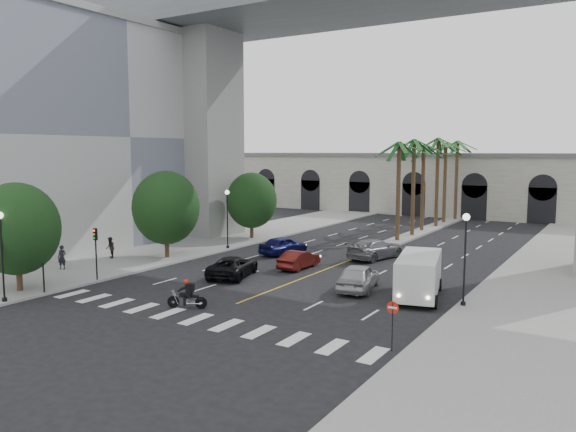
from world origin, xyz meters
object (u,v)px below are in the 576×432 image
at_px(lamp_post_right, 465,251).
at_px(do_not_enter_sign, 393,315).
at_px(car_d, 375,249).
at_px(car_e, 283,245).
at_px(lamp_post_left_near, 2,249).
at_px(lamp_post_left_far, 227,214).
at_px(car_a, 358,277).
at_px(traffic_signal_far, 96,245).
at_px(car_b, 299,259).
at_px(cargo_van, 419,274).
at_px(pedestrian_b, 110,248).
at_px(car_c, 233,266).
at_px(traffic_signal_near, 42,254).
at_px(pedestrian_a, 62,257).
at_px(motorcycle_rider, 188,295).

height_order(lamp_post_right, do_not_enter_sign, lamp_post_right).
bearing_deg(car_d, car_e, 30.40).
bearing_deg(lamp_post_left_near, do_not_enter_sign, 11.28).
relative_size(lamp_post_left_near, lamp_post_left_far, 1.00).
relative_size(lamp_post_left_near, car_a, 1.08).
height_order(traffic_signal_far, do_not_enter_sign, traffic_signal_far).
bearing_deg(car_b, traffic_signal_far, 49.20).
height_order(lamp_post_left_far, cargo_van, lamp_post_left_far).
relative_size(lamp_post_left_far, pedestrian_b, 3.09).
xyz_separation_m(lamp_post_left_near, do_not_enter_sign, (21.90, 4.37, -1.58)).
bearing_deg(lamp_post_left_far, car_d, 12.70).
relative_size(car_c, cargo_van, 0.81).
bearing_deg(traffic_signal_far, traffic_signal_near, -90.00).
relative_size(traffic_signal_near, pedestrian_a, 2.06).
bearing_deg(car_b, car_a, 150.79).
height_order(traffic_signal_near, do_not_enter_sign, traffic_signal_near).
xyz_separation_m(lamp_post_left_far, lamp_post_right, (22.80, -8.00, 0.00)).
xyz_separation_m(car_c, car_e, (-1.50, 9.05, 0.06)).
xyz_separation_m(motorcycle_rider, car_e, (-4.21, 16.78, 0.04)).
xyz_separation_m(traffic_signal_near, pedestrian_b, (-5.24, 9.71, -1.50)).
height_order(lamp_post_left_far, lamp_post_right, same).
relative_size(car_b, do_not_enter_sign, 1.84).
xyz_separation_m(car_d, do_not_enter_sign, (9.00, -19.54, 0.82)).
relative_size(traffic_signal_near, traffic_signal_far, 1.00).
xyz_separation_m(lamp_post_right, pedestrian_b, (-27.94, -0.79, -2.21)).
bearing_deg(do_not_enter_sign, traffic_signal_near, -176.31).
relative_size(lamp_post_left_near, traffic_signal_far, 1.47).
height_order(traffic_signal_near, cargo_van, traffic_signal_near).
relative_size(lamp_post_left_near, car_e, 1.15).
relative_size(car_a, pedestrian_a, 2.80).
bearing_deg(car_e, traffic_signal_near, 85.72).
height_order(lamp_post_left_far, motorcycle_rider, lamp_post_left_far).
xyz_separation_m(pedestrian_a, do_not_enter_sign, (26.67, -3.05, 0.60)).
bearing_deg(lamp_post_right, car_b, 161.79).
distance_m(lamp_post_left_near, traffic_signal_near, 2.60).
bearing_deg(lamp_post_left_near, car_b, 61.23).
bearing_deg(pedestrian_b, pedestrian_a, -48.05).
distance_m(car_e, cargo_van, 16.50).
distance_m(traffic_signal_far, car_b, 14.50).
bearing_deg(do_not_enter_sign, pedestrian_a, 172.27).
xyz_separation_m(motorcycle_rider, car_c, (-2.71, 7.73, -0.02)).
xyz_separation_m(car_a, car_d, (-3.15, 10.21, -0.03)).
bearing_deg(lamp_post_left_near, pedestrian_a, 122.72).
xyz_separation_m(lamp_post_left_near, car_c, (6.96, 12.58, -2.50)).
bearing_deg(lamp_post_right, cargo_van, 165.44).
relative_size(lamp_post_right, car_c, 1.02).
distance_m(motorcycle_rider, car_d, 19.33).
height_order(traffic_signal_near, car_a, traffic_signal_near).
bearing_deg(lamp_post_right, do_not_enter_sign, -95.95).
height_order(car_c, pedestrian_b, pedestrian_b).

